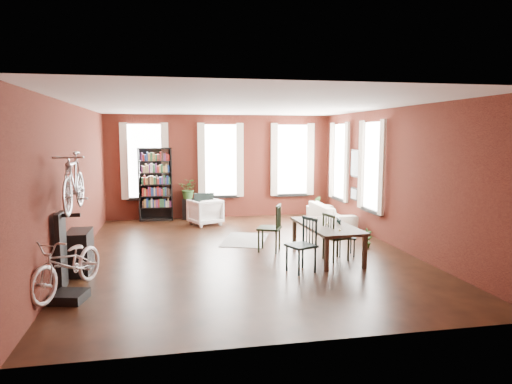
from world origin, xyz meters
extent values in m
plane|color=black|center=(0.00, 0.00, 0.00)|extent=(9.00, 9.00, 0.00)
cube|color=white|center=(0.00, 0.00, 3.20)|extent=(7.00, 9.00, 0.04)
cube|color=#431610|center=(0.00, 4.50, 1.60)|extent=(7.00, 0.04, 3.20)
cube|color=#431610|center=(0.00, -4.50, 1.60)|extent=(7.00, 0.04, 3.20)
cube|color=#431610|center=(-3.50, 0.00, 1.60)|extent=(0.04, 9.00, 3.20)
cube|color=#431610|center=(3.50, 0.00, 1.60)|extent=(0.04, 9.00, 3.20)
cube|color=white|center=(-2.30, 4.47, 1.80)|extent=(1.00, 0.04, 2.20)
cube|color=beige|center=(-2.30, 4.40, 1.80)|extent=(1.40, 0.06, 2.30)
cube|color=white|center=(0.00, 4.47, 1.80)|extent=(1.00, 0.04, 2.20)
cube|color=beige|center=(0.00, 4.40, 1.80)|extent=(1.40, 0.06, 2.30)
cube|color=white|center=(2.30, 4.47, 1.80)|extent=(1.00, 0.04, 2.20)
cube|color=beige|center=(2.30, 4.40, 1.80)|extent=(1.40, 0.06, 2.30)
cube|color=white|center=(3.47, 1.00, 1.80)|extent=(0.04, 1.00, 2.20)
cube|color=beige|center=(3.40, 1.00, 1.80)|extent=(0.06, 1.40, 2.30)
cube|color=white|center=(3.47, 3.20, 1.80)|extent=(0.04, 1.00, 2.20)
cube|color=beige|center=(3.40, 3.20, 1.80)|extent=(0.06, 1.40, 2.30)
cube|color=black|center=(3.46, 2.10, 1.80)|extent=(0.04, 0.55, 0.75)
cube|color=black|center=(3.46, 2.10, 0.95)|extent=(0.04, 0.45, 0.35)
cube|color=#433528|center=(1.63, -0.74, 0.35)|extent=(1.04, 2.11, 0.70)
cube|color=#163031|center=(0.81, -1.63, 0.51)|extent=(0.61, 0.61, 1.02)
cube|color=#1E2E1B|center=(0.56, 0.01, 0.52)|extent=(0.64, 0.64, 1.04)
cube|color=black|center=(1.75, -0.97, 0.49)|extent=(0.55, 0.55, 0.97)
cube|color=#173132|center=(2.09, -0.67, 0.40)|extent=(0.43, 0.43, 0.81)
cube|color=black|center=(-2.00, 4.30, 1.10)|extent=(1.00, 0.32, 2.20)
imported|color=white|center=(-0.60, 3.31, 0.42)|extent=(1.04, 1.02, 0.83)
imported|color=beige|center=(2.95, 2.60, 0.41)|extent=(0.61, 2.08, 0.81)
cube|color=black|center=(0.21, 1.17, 0.01)|extent=(1.47, 1.85, 0.01)
cube|color=black|center=(-3.18, -2.44, 0.07)|extent=(0.59, 0.59, 0.14)
cube|color=black|center=(-3.40, -1.80, 0.65)|extent=(0.16, 0.60, 1.30)
cube|color=black|center=(-3.28, -0.90, 0.40)|extent=(0.40, 0.80, 0.80)
cube|color=black|center=(-1.02, 4.30, 0.32)|extent=(0.41, 0.41, 0.63)
imported|color=#315923|center=(2.86, 3.75, 0.15)|extent=(0.43, 0.71, 0.31)
imported|color=#305F26|center=(2.84, -0.14, 0.08)|extent=(0.28, 0.47, 0.16)
imported|color=beige|center=(-3.16, -2.44, 1.01)|extent=(0.91, 1.08, 1.74)
imported|color=#A5A8AD|center=(-3.15, -1.80, 2.13)|extent=(0.47, 1.00, 1.66)
imported|color=#315D25|center=(-1.01, 4.29, 0.87)|extent=(0.77, 0.80, 0.49)
camera|label=1|loc=(-1.62, -9.70, 2.56)|focal=32.00mm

